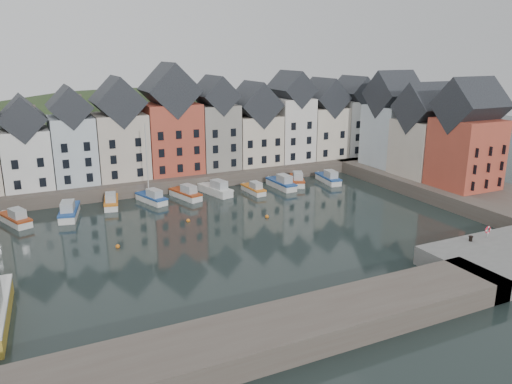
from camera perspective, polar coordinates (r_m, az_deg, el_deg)
ground at (r=59.98m, az=-1.69°, el=-5.15°), size 260.00×260.00×0.00m
far_quay at (r=86.75m, az=-9.83°, el=1.96°), size 90.00×16.00×2.00m
right_quay at (r=83.22m, az=21.32°, el=0.50°), size 14.00×54.00×2.00m
near_wall at (r=37.86m, az=-1.89°, el=-16.92°), size 50.00×6.00×2.00m
hillside at (r=116.45m, az=-12.99°, el=-4.37°), size 153.60×70.40×64.00m
far_terrace at (r=84.27m, az=-7.59°, el=7.11°), size 72.37×8.16×17.78m
right_terrace at (r=84.38m, az=18.89°, el=6.44°), size 8.30×24.25×16.36m
mooring_buoys at (r=63.24m, az=-6.99°, el=-3.99°), size 20.50×5.50×0.50m
boat_a at (r=71.03m, az=-25.77°, el=-2.78°), size 4.10×6.53×2.40m
boat_b at (r=71.11m, az=-20.58°, el=-2.11°), size 3.58×7.21×2.65m
boat_c at (r=74.10m, az=-16.22°, el=-1.08°), size 3.03×6.39×2.36m
boat_d at (r=74.58m, az=-11.80°, el=-0.63°), size 3.66×6.38×11.66m
boat_e at (r=75.80m, az=-7.98°, el=-0.20°), size 3.62×6.62×2.43m
boat_f at (r=77.44m, az=-4.59°, el=0.29°), size 3.73×7.07×2.59m
boat_g at (r=77.95m, az=-0.25°, el=0.33°), size 2.00×5.56×2.10m
boat_h at (r=80.80m, az=2.96°, el=0.98°), size 2.35×6.80×2.58m
boat_i at (r=83.34m, az=4.74°, el=1.38°), size 4.47×6.63×2.45m
boat_j at (r=84.98m, az=8.31°, el=1.55°), size 2.75×6.56×2.44m
mooring_bollard at (r=57.79m, az=23.33°, el=-4.89°), size 0.48×0.48×0.56m
life_ring_post at (r=59.37m, az=24.97°, el=-3.98°), size 0.80×0.17×1.30m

